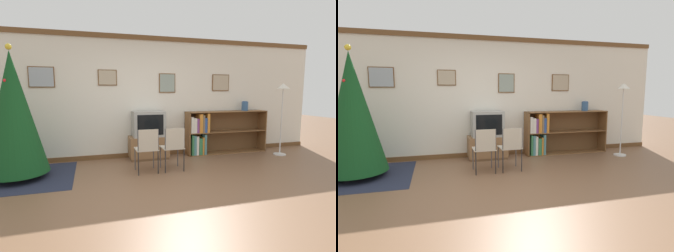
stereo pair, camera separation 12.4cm
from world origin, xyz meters
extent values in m
plane|color=brown|center=(0.00, 0.00, 0.00)|extent=(24.00, 24.00, 0.00)
cube|color=silver|center=(0.00, 2.38, 1.35)|extent=(9.02, 0.08, 2.70)
cube|color=brown|center=(0.00, 2.33, 2.65)|extent=(9.02, 0.03, 0.10)
cube|color=brown|center=(0.00, 2.33, 0.05)|extent=(9.02, 0.03, 0.10)
cube|color=brown|center=(-1.97, 2.33, 1.77)|extent=(0.49, 0.02, 0.41)
cube|color=#9EA8B2|center=(-1.97, 2.32, 1.77)|extent=(0.45, 0.01, 0.38)
cube|color=brown|center=(-0.68, 2.33, 1.78)|extent=(0.39, 0.02, 0.33)
cube|color=tan|center=(-0.68, 2.32, 1.78)|extent=(0.36, 0.01, 0.30)
cube|color=brown|center=(0.65, 2.33, 1.67)|extent=(0.38, 0.02, 0.43)
cube|color=gray|center=(0.65, 2.32, 1.67)|extent=(0.35, 0.01, 0.40)
cube|color=brown|center=(2.00, 2.33, 1.69)|extent=(0.44, 0.02, 0.40)
cube|color=tan|center=(2.00, 2.32, 1.69)|extent=(0.41, 0.01, 0.36)
cube|color=#23283D|center=(-2.29, 1.41, 0.00)|extent=(1.83, 1.66, 0.01)
cylinder|color=maroon|center=(-2.29, 1.41, 0.06)|extent=(0.36, 0.36, 0.10)
cone|color=#14471E|center=(-2.29, 1.41, 1.13)|extent=(1.02, 1.02, 2.04)
sphere|color=yellow|center=(-2.29, 1.41, 2.20)|extent=(0.10, 0.10, 0.10)
sphere|color=red|center=(-2.35, 1.31, 1.66)|extent=(0.05, 0.05, 0.05)
sphere|color=silver|center=(-2.44, 1.50, 1.43)|extent=(0.05, 0.05, 0.05)
sphere|color=silver|center=(-2.28, 1.56, 1.55)|extent=(0.05, 0.05, 0.05)
cube|color=brown|center=(0.15, 2.09, 0.03)|extent=(0.82, 0.43, 0.05)
cube|color=olive|center=(0.15, 2.09, 0.28)|extent=(0.85, 0.45, 0.45)
cube|color=#9E9E99|center=(0.15, 2.09, 0.78)|extent=(0.69, 0.43, 0.55)
cube|color=black|center=(0.15, 1.87, 0.78)|extent=(0.56, 0.01, 0.43)
cube|color=#BCB29E|center=(-0.10, 1.16, 0.43)|extent=(0.40, 0.40, 0.02)
cube|color=#BCB29E|center=(-0.10, 0.97, 0.63)|extent=(0.35, 0.01, 0.38)
cylinder|color=#4C4C51|center=(-0.28, 1.34, 0.21)|extent=(0.02, 0.02, 0.42)
cylinder|color=#4C4C51|center=(0.08, 1.34, 0.21)|extent=(0.02, 0.02, 0.42)
cylinder|color=#4C4C51|center=(-0.28, 0.98, 0.21)|extent=(0.02, 0.02, 0.42)
cylinder|color=#4C4C51|center=(0.08, 0.98, 0.21)|extent=(0.02, 0.02, 0.42)
cylinder|color=#4C4C51|center=(-0.28, 0.98, 0.41)|extent=(0.02, 0.02, 0.82)
cylinder|color=#4C4C51|center=(0.08, 0.98, 0.41)|extent=(0.02, 0.02, 0.82)
cube|color=#BCB29E|center=(0.40, 1.16, 0.43)|extent=(0.40, 0.40, 0.02)
cube|color=#BCB29E|center=(0.40, 0.97, 0.63)|extent=(0.35, 0.01, 0.38)
cylinder|color=#4C4C51|center=(0.22, 1.34, 0.21)|extent=(0.02, 0.02, 0.42)
cylinder|color=#4C4C51|center=(0.58, 1.34, 0.21)|extent=(0.02, 0.02, 0.42)
cylinder|color=#4C4C51|center=(0.22, 0.98, 0.21)|extent=(0.02, 0.02, 0.42)
cylinder|color=#4C4C51|center=(0.58, 0.98, 0.21)|extent=(0.02, 0.02, 0.42)
cylinder|color=#4C4C51|center=(0.22, 0.98, 0.41)|extent=(0.02, 0.02, 0.82)
cylinder|color=#4C4C51|center=(0.58, 0.98, 0.41)|extent=(0.02, 0.02, 0.82)
cube|color=brown|center=(1.09, 2.14, 0.51)|extent=(0.02, 0.36, 1.01)
cube|color=brown|center=(3.10, 2.14, 0.51)|extent=(0.02, 0.36, 1.01)
cube|color=brown|center=(2.09, 2.14, 1.00)|extent=(2.03, 0.36, 0.02)
cube|color=brown|center=(2.09, 2.14, 0.01)|extent=(2.03, 0.36, 0.02)
cube|color=brown|center=(2.09, 2.14, 0.53)|extent=(1.99, 0.36, 0.02)
cube|color=brown|center=(2.09, 2.32, 0.51)|extent=(2.03, 0.01, 1.01)
cube|color=#337547|center=(1.16, 2.09, 0.25)|extent=(0.05, 0.24, 0.47)
cube|color=teal|center=(1.22, 2.10, 0.24)|extent=(0.06, 0.26, 0.45)
cube|color=silver|center=(1.28, 2.10, 0.24)|extent=(0.06, 0.26, 0.44)
cube|color=#337547|center=(1.36, 2.10, 0.21)|extent=(0.08, 0.26, 0.38)
cube|color=orange|center=(1.42, 2.10, 0.22)|extent=(0.04, 0.27, 0.41)
cube|color=teal|center=(1.48, 2.10, 0.25)|extent=(0.05, 0.26, 0.47)
cube|color=silver|center=(1.14, 2.07, 0.72)|extent=(0.06, 0.21, 0.37)
cube|color=silver|center=(1.22, 2.11, 0.71)|extent=(0.08, 0.29, 0.34)
cube|color=#7A3D7F|center=(1.28, 2.10, 0.70)|extent=(0.05, 0.27, 0.33)
cube|color=orange|center=(1.36, 2.09, 0.75)|extent=(0.08, 0.25, 0.43)
cube|color=#756047|center=(1.43, 2.08, 0.74)|extent=(0.04, 0.23, 0.41)
cube|color=#2D4C93|center=(1.48, 2.11, 0.71)|extent=(0.06, 0.29, 0.34)
cube|color=orange|center=(1.54, 2.07, 0.76)|extent=(0.06, 0.21, 0.44)
cylinder|color=#335684|center=(2.59, 2.15, 1.12)|extent=(0.16, 0.16, 0.22)
torus|color=#335684|center=(2.59, 2.15, 1.23)|extent=(0.14, 0.14, 0.03)
cylinder|color=silver|center=(3.19, 1.56, 0.01)|extent=(0.28, 0.28, 0.03)
cylinder|color=silver|center=(3.19, 1.56, 0.79)|extent=(0.03, 0.03, 1.52)
cone|color=white|center=(3.19, 1.56, 1.61)|extent=(0.28, 0.28, 0.12)
camera|label=1|loc=(-1.06, -3.48, 1.48)|focal=28.00mm
camera|label=2|loc=(-0.94, -3.51, 1.48)|focal=28.00mm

